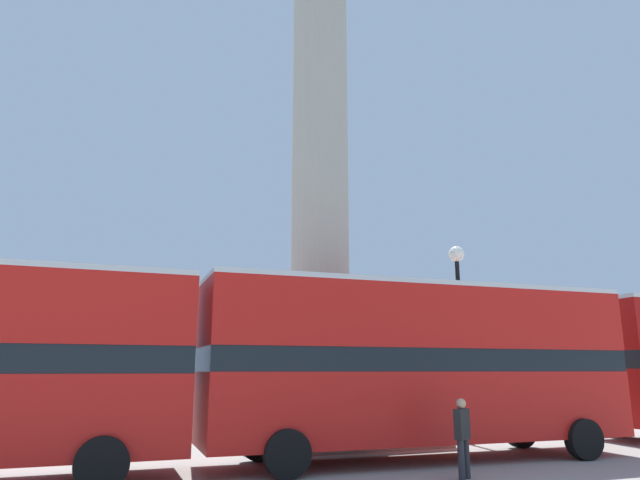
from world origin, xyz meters
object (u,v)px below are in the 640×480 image
Objects in this scene: street_lamp at (460,314)px; pedestrian_near_lamp at (463,434)px; monument_column at (320,224)px; bus_c at (420,362)px; equestrian_statue at (471,381)px.

street_lamp reaches higher than pedestrian_near_lamp.
bus_c is (0.79, -4.75, -4.70)m from monument_column.
equestrian_statue is 16.58m from pedestrian_near_lamp.
bus_c is 1.82× the size of street_lamp.
monument_column is 14.13× the size of pedestrian_near_lamp.
pedestrian_near_lamp is (-3.63, -4.77, -3.08)m from street_lamp.
pedestrian_near_lamp is (0.24, -7.14, -6.23)m from monument_column.
pedestrian_near_lamp is (-10.20, -13.05, -0.78)m from equestrian_statue.
pedestrian_near_lamp is at bearing -99.43° from bus_c.
street_lamp is at bearing -31.61° from monument_column.
street_lamp is (3.87, -2.38, -3.15)m from monument_column.
monument_column is 6.73m from bus_c.
bus_c is 1.97× the size of equestrian_statue.
monument_column is 13.17m from equestrian_statue.
equestrian_statue is at bearing 51.52° from bus_c.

